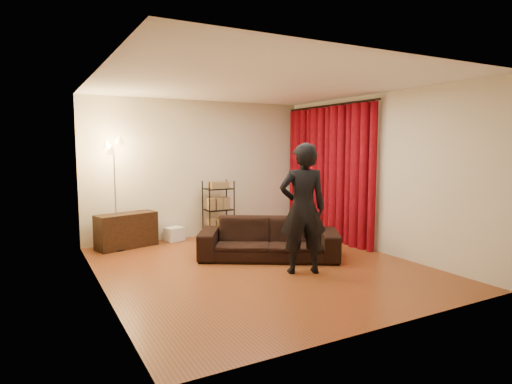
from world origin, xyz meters
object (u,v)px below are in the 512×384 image
wire_shelf (218,210)px  floor_lamp (115,195)px  storage_boxes (175,234)px  sofa (269,239)px  person (303,209)px  media_cabinet (127,230)px

wire_shelf → floor_lamp: (-1.96, -0.06, 0.41)m
storage_boxes → sofa: bearing=-64.0°
floor_lamp → sofa: bearing=-39.7°
person → media_cabinet: person is taller
sofa → storage_boxes: sofa is taller
sofa → media_cabinet: (-1.87, 1.84, -0.01)m
sofa → floor_lamp: 2.77m
person → floor_lamp: (-2.09, 2.63, 0.04)m
storage_boxes → media_cabinet: bearing=-173.4°
sofa → media_cabinet: sofa is taller
sofa → person: 1.09m
sofa → storage_boxes: size_ratio=6.83×
person → storage_boxes: size_ratio=5.74×
media_cabinet → storage_boxes: size_ratio=3.27×
sofa → wire_shelf: bearing=124.7°
person → floor_lamp: floor_lamp is taller
media_cabinet → wire_shelf: size_ratio=0.93×
person → media_cabinet: 3.40m
media_cabinet → wire_shelf: (1.76, -0.07, 0.26)m
sofa → media_cabinet: 2.63m
person → storage_boxes: bearing=-50.8°
media_cabinet → storage_boxes: bearing=-8.9°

